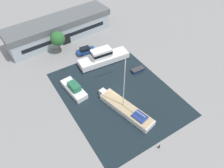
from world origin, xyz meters
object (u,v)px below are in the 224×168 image
at_px(parked_car, 86,50).
at_px(cabin_boat, 74,89).
at_px(warehouse_building, 59,29).
at_px(quay_tree_near_building, 58,39).
at_px(small_dinghy, 138,70).
at_px(sailboat_moored, 126,109).
at_px(motor_cruiser, 103,58).

bearing_deg(parked_car, cabin_boat, -32.77).
relative_size(warehouse_building, cabin_boat, 4.01).
bearing_deg(warehouse_building, quay_tree_near_building, -118.47).
xyz_separation_m(parked_car, small_dinghy, (7.19, -12.62, -0.54)).
height_order(warehouse_building, small_dinghy, warehouse_building).
distance_m(warehouse_building, parked_car, 10.53).
xyz_separation_m(sailboat_moored, small_dinghy, (9.24, 8.30, -0.36)).
distance_m(motor_cruiser, small_dinghy, 8.89).
height_order(warehouse_building, sailboat_moored, sailboat_moored).
relative_size(warehouse_building, sailboat_moored, 2.22).
relative_size(sailboat_moored, cabin_boat, 1.81).
relative_size(motor_cruiser, cabin_boat, 1.75).
bearing_deg(cabin_boat, parked_car, 46.54).
relative_size(sailboat_moored, small_dinghy, 4.12).
relative_size(motor_cruiser, small_dinghy, 3.99).
height_order(quay_tree_near_building, parked_car, quay_tree_near_building).
bearing_deg(cabin_boat, small_dinghy, -12.67).
bearing_deg(quay_tree_near_building, cabin_boat, -101.25).
distance_m(warehouse_building, motor_cruiser, 16.22).
xyz_separation_m(quay_tree_near_building, small_dinghy, (12.59, -16.46, -3.83)).
xyz_separation_m(quay_tree_near_building, parked_car, (5.40, -3.84, -3.28)).
height_order(parked_car, small_dinghy, parked_car).
height_order(quay_tree_near_building, sailboat_moored, sailboat_moored).
distance_m(quay_tree_near_building, parked_car, 7.39).
bearing_deg(warehouse_building, sailboat_moored, -93.19).
distance_m(warehouse_building, quay_tree_near_building, 6.83).
height_order(quay_tree_near_building, cabin_boat, quay_tree_near_building).
bearing_deg(motor_cruiser, cabin_boat, 121.64).
distance_m(warehouse_building, small_dinghy, 24.78).
bearing_deg(motor_cruiser, small_dinghy, -139.41).
bearing_deg(parked_car, warehouse_building, -160.28).
xyz_separation_m(parked_car, sailboat_moored, (-2.05, -20.92, -0.18)).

